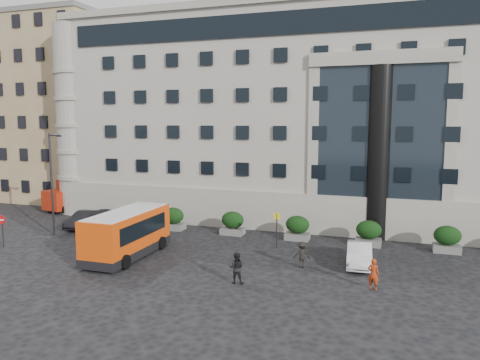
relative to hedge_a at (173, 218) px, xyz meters
The scene contains 22 objects.
ground 8.81m from the hedge_a, 62.85° to the right, with size 120.00×120.00×0.00m, color black.
civic_building 19.15m from the hedge_a, 54.85° to the left, with size 44.00×24.00×18.00m, color gray.
entrance_column 17.13m from the hedge_a, ahead, with size 1.80×1.80×13.00m, color black.
apartment_near 25.12m from the hedge_a, 148.62° to the left, with size 14.00×14.00×20.00m, color #8E7352.
apartment_far 39.27m from the hedge_a, 127.29° to the left, with size 13.00×13.00×22.00m, color #7B6348.
hedge_a is the anchor object (origin of this frame).
hedge_b 5.20m from the hedge_a, ahead, with size 1.80×1.26×1.84m.
hedge_c 10.40m from the hedge_a, ahead, with size 1.80×1.26×1.84m.
hedge_d 15.60m from the hedge_a, ahead, with size 1.80×1.26×1.84m.
hedge_e 20.80m from the hedge_a, ahead, with size 1.80×1.26×1.84m.
street_lamp 9.89m from the hedge_a, 148.84° to the right, with size 1.16×0.18×8.00m.
bus_stop_sign 9.94m from the hedge_a, 16.42° to the right, with size 0.50×0.08×2.52m.
no_entry_sign 12.64m from the hedge_a, 135.52° to the right, with size 0.64×0.16×2.32m.
minibus 8.07m from the hedge_a, 85.03° to the right, with size 2.83×7.35×3.06m.
red_truck 14.23m from the hedge_a, 160.42° to the left, with size 3.84×6.15×3.08m.
parked_car_b 7.69m from the hedge_a, 167.21° to the right, with size 1.45×4.16×1.37m, color black.
parked_car_c 8.37m from the hedge_a, 156.87° to the left, with size 1.93×4.75×1.38m, color black.
parked_car_d 9.88m from the hedge_a, 142.47° to the left, with size 2.54×5.51×1.53m, color black.
white_taxi 16.14m from the hedge_a, 17.94° to the right, with size 1.49×4.26×1.40m, color silver.
pedestrian_a 18.71m from the hedge_a, 28.78° to the right, with size 0.62×0.40×1.69m, color #A43010.
pedestrian_b 13.91m from the hedge_a, 48.79° to the right, with size 0.86×0.67×1.76m, color black.
pedestrian_c 13.72m from the hedge_a, 28.50° to the right, with size 1.05×0.60×1.63m, color black.
Camera 1 is at (13.41, -26.28, 8.98)m, focal length 35.00 mm.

